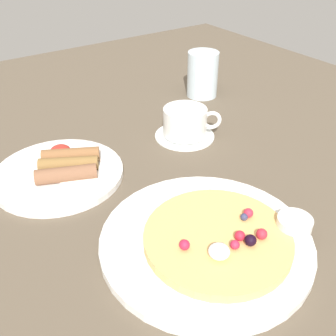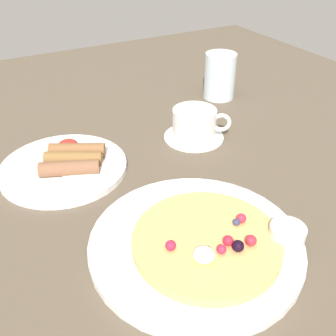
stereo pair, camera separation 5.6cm
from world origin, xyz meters
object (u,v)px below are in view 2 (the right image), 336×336
pancake_plate (196,243)px  coffee_saucer (194,136)px  water_glass (220,76)px  breakfast_plate (64,168)px  syrup_ramekin (287,234)px  coffee_cup (195,122)px

pancake_plate → coffee_saucer: size_ratio=2.43×
coffee_saucer → water_glass: water_glass is taller
coffee_saucer → water_glass: (16.16, 14.55, 5.07)cm
water_glass → breakfast_plate: bearing=-162.4°
pancake_plate → syrup_ramekin: (10.49, -6.13, 1.97)cm
pancake_plate → breakfast_plate: bearing=111.2°
pancake_plate → water_glass: size_ratio=2.73×
breakfast_plate → coffee_saucer: breakfast_plate is taller
breakfast_plate → coffee_cup: 26.94cm
pancake_plate → water_glass: (32.17, 41.00, 4.75)cm
coffee_saucer → breakfast_plate: bearing=177.8°
pancake_plate → coffee_saucer: bearing=58.8°
pancake_plate → water_glass: water_glass is taller
syrup_ramekin → coffee_cup: bearing=80.2°
syrup_ramekin → breakfast_plate: 39.72cm
breakfast_plate → water_glass: 45.15cm
syrup_ramekin → coffee_saucer: 33.12cm
breakfast_plate → coffee_saucer: 26.66cm
syrup_ramekin → coffee_saucer: size_ratio=0.40×
water_glass → syrup_ramekin: bearing=-114.7°
pancake_plate → breakfast_plate: size_ratio=1.31×
pancake_plate → coffee_saucer: pancake_plate is taller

